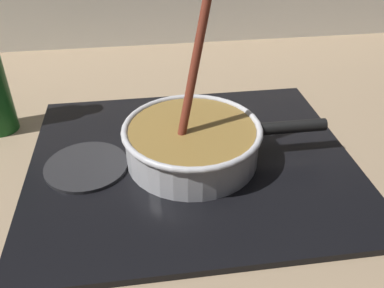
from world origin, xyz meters
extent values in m
cube|color=#9E8466|center=(0.00, 0.00, -0.02)|extent=(2.40, 1.60, 0.04)
cube|color=black|center=(0.10, 0.18, 0.01)|extent=(0.56, 0.48, 0.01)
torus|color=#592D0C|center=(0.10, 0.18, 0.02)|extent=(0.18, 0.18, 0.01)
cylinder|color=#262628|center=(-0.09, 0.18, 0.01)|extent=(0.14, 0.14, 0.01)
cylinder|color=silver|center=(0.10, 0.18, 0.04)|extent=(0.23, 0.23, 0.06)
cylinder|color=olive|center=(0.10, 0.18, 0.05)|extent=(0.21, 0.21, 0.06)
torus|color=silver|center=(0.10, 0.18, 0.07)|extent=(0.24, 0.24, 0.01)
cylinder|color=black|center=(0.27, 0.18, 0.06)|extent=(0.12, 0.02, 0.02)
cylinder|color=#E5CC7A|center=(0.12, 0.23, 0.06)|extent=(0.04, 0.04, 0.01)
cylinder|color=beige|center=(0.09, 0.17, 0.06)|extent=(0.03, 0.03, 0.01)
cylinder|color=#E5CC7A|center=(0.16, 0.21, 0.06)|extent=(0.03, 0.03, 0.01)
cylinder|color=#E5CC7A|center=(0.06, 0.14, 0.06)|extent=(0.03, 0.03, 0.01)
cylinder|color=#E5CC7A|center=(0.13, 0.17, 0.06)|extent=(0.03, 0.03, 0.01)
cylinder|color=#E5CC7A|center=(0.17, 0.16, 0.06)|extent=(0.03, 0.03, 0.01)
cylinder|color=maroon|center=(0.10, 0.19, 0.18)|extent=(0.07, 0.07, 0.24)
cube|color=brown|center=(0.07, 0.17, 0.06)|extent=(0.05, 0.05, 0.01)
camera|label=1|loc=(0.01, -0.39, 0.43)|focal=37.99mm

